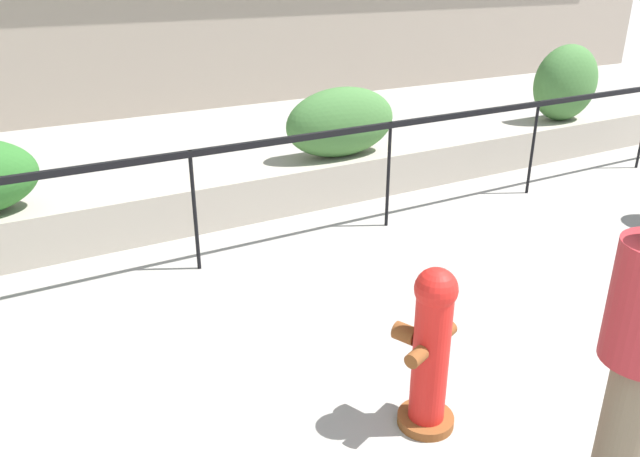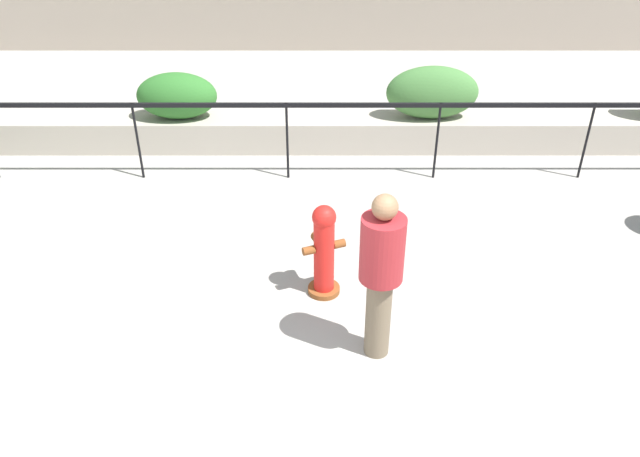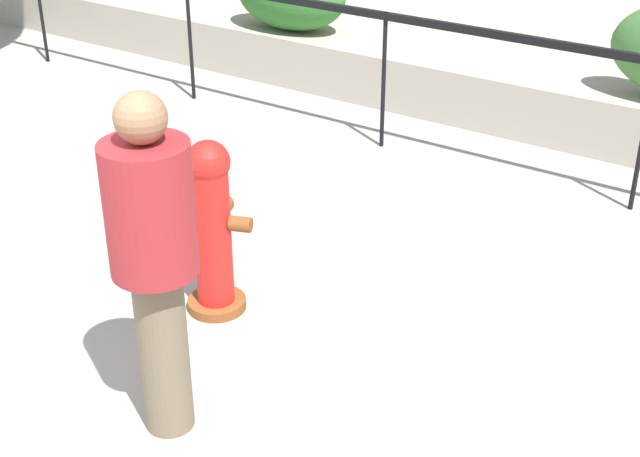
# 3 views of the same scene
# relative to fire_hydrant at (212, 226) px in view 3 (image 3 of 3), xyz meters

# --- Properties ---
(planter_wall_low) EXTENTS (18.00, 0.70, 0.50)m
(planter_wall_low) POSITION_rel_fire_hydrant_xyz_m (-0.51, 3.86, -0.30)
(planter_wall_low) COLOR #ADA393
(planter_wall_low) RESTS_ON ground
(fence_railing_segment) EXTENTS (15.00, 0.05, 1.15)m
(fence_railing_segment) POSITION_rel_fire_hydrant_xyz_m (-0.51, 2.76, 0.47)
(fence_railing_segment) COLOR black
(fence_railing_segment) RESTS_ON ground
(fire_hydrant) EXTENTS (0.47, 0.48, 1.08)m
(fire_hydrant) POSITION_rel_fire_hydrant_xyz_m (0.00, 0.00, 0.00)
(fire_hydrant) COLOR brown
(fire_hydrant) RESTS_ON ground
(pedestrian) EXTENTS (0.56, 0.56, 1.73)m
(pedestrian) POSITION_rel_fire_hydrant_xyz_m (0.51, -0.95, 0.44)
(pedestrian) COLOR brown
(pedestrian) RESTS_ON ground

